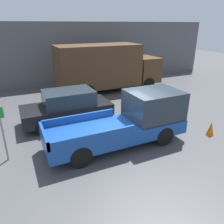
{
  "coord_description": "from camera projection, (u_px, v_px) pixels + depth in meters",
  "views": [
    {
      "loc": [
        -4.17,
        -7.46,
        4.71
      ],
      "look_at": [
        -0.32,
        0.75,
        1.05
      ],
      "focal_mm": 35.0,
      "sensor_mm": 36.0,
      "label": 1
    }
  ],
  "objects": [
    {
      "name": "newspaper_box",
      "position": [
        90.0,
        76.0,
        18.74
      ],
      "size": [
        0.45,
        0.4,
        1.15
      ],
      "color": "red",
      "rests_on": "ground"
    },
    {
      "name": "building_wall",
      "position": [
        64.0,
        54.0,
        17.54
      ],
      "size": [
        28.0,
        0.15,
        4.9
      ],
      "color": "#56565B",
      "rests_on": "ground"
    },
    {
      "name": "traffic_cone",
      "position": [
        211.0,
        129.0,
        9.86
      ],
      "size": [
        0.34,
        0.34,
        0.65
      ],
      "color": "orange",
      "rests_on": "ground"
    },
    {
      "name": "car",
      "position": [
        68.0,
        107.0,
        10.99
      ],
      "size": [
        4.41,
        1.93,
        1.68
      ],
      "color": "black",
      "rests_on": "ground"
    },
    {
      "name": "parking_sign",
      "position": [
        2.0,
        130.0,
        7.7
      ],
      "size": [
        0.3,
        0.07,
        2.2
      ],
      "color": "gray",
      "rests_on": "ground"
    },
    {
      "name": "pickup_truck",
      "position": [
        130.0,
        120.0,
        9.11
      ],
      "size": [
        5.78,
        1.97,
        2.11
      ],
      "color": "#194799",
      "rests_on": "ground"
    },
    {
      "name": "ground_plane",
      "position": [
        126.0,
        139.0,
        9.67
      ],
      "size": [
        60.0,
        60.0,
        0.0
      ],
      "primitive_type": "plane",
      "color": "#4C4C4F"
    },
    {
      "name": "delivery_truck",
      "position": [
        106.0,
        67.0,
        16.07
      ],
      "size": [
        7.82,
        2.62,
        3.38
      ],
      "color": "#4C331E",
      "rests_on": "ground"
    }
  ]
}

